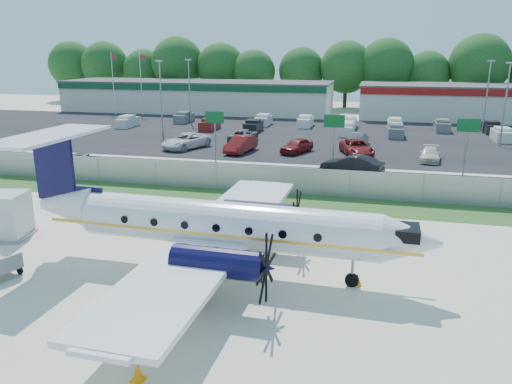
# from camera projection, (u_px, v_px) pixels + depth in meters

# --- Properties ---
(ground) EXTENTS (170.00, 170.00, 0.00)m
(ground) POSITION_uv_depth(u_px,v_px,m) (227.00, 271.00, 23.99)
(ground) COLOR beige
(ground) RESTS_ON ground
(grass_verge) EXTENTS (170.00, 4.00, 0.02)m
(grass_verge) POSITION_uv_depth(u_px,v_px,m) (276.00, 201.00, 35.21)
(grass_verge) COLOR #2D561E
(grass_verge) RESTS_ON ground
(access_road) EXTENTS (170.00, 8.00, 0.02)m
(access_road) POSITION_uv_depth(u_px,v_px,m) (292.00, 177.00, 41.76)
(access_road) COLOR black
(access_road) RESTS_ON ground
(parking_lot) EXTENTS (170.00, 32.00, 0.02)m
(parking_lot) POSITION_uv_depth(u_px,v_px,m) (320.00, 137.00, 61.40)
(parking_lot) COLOR black
(parking_lot) RESTS_ON ground
(perimeter_fence) EXTENTS (120.00, 0.06, 1.99)m
(perimeter_fence) POSITION_uv_depth(u_px,v_px,m) (281.00, 180.00, 36.81)
(perimeter_fence) COLOR gray
(perimeter_fence) RESTS_ON ground
(building_west) EXTENTS (46.40, 12.40, 5.24)m
(building_west) POSITION_uv_depth(u_px,v_px,m) (197.00, 96.00, 86.64)
(building_west) COLOR silver
(building_west) RESTS_ON ground
(building_east) EXTENTS (44.40, 12.40, 5.24)m
(building_east) POSITION_uv_depth(u_px,v_px,m) (509.00, 103.00, 75.41)
(building_east) COLOR silver
(building_east) RESTS_ON ground
(sign_left) EXTENTS (1.80, 0.26, 5.00)m
(sign_left) POSITION_uv_depth(u_px,v_px,m) (215.00, 125.00, 46.23)
(sign_left) COLOR gray
(sign_left) RESTS_ON ground
(sign_mid) EXTENTS (1.80, 0.26, 5.00)m
(sign_mid) POSITION_uv_depth(u_px,v_px,m) (334.00, 129.00, 43.76)
(sign_mid) COLOR gray
(sign_mid) RESTS_ON ground
(sign_right) EXTENTS (1.80, 0.26, 5.00)m
(sign_right) POSITION_uv_depth(u_px,v_px,m) (468.00, 133.00, 41.29)
(sign_right) COLOR gray
(sign_right) RESTS_ON ground
(flagpole_west) EXTENTS (1.06, 0.12, 10.00)m
(flagpole_west) POSITION_uv_depth(u_px,v_px,m) (113.00, 80.00, 81.97)
(flagpole_west) COLOR silver
(flagpole_west) RESTS_ON ground
(flagpole_east) EXTENTS (1.06, 0.12, 10.00)m
(flagpole_east) POSITION_uv_depth(u_px,v_px,m) (141.00, 80.00, 80.85)
(flagpole_east) COLOR silver
(flagpole_east) RESTS_ON ground
(light_pole_nw) EXTENTS (0.90, 0.35, 9.09)m
(light_pole_nw) POSITION_uv_depth(u_px,v_px,m) (161.00, 92.00, 62.60)
(light_pole_nw) COLOR gray
(light_pole_nw) RESTS_ON ground
(light_pole_ne) EXTENTS (0.90, 0.35, 9.09)m
(light_pole_ne) POSITION_uv_depth(u_px,v_px,m) (506.00, 99.00, 53.62)
(light_pole_ne) COLOR gray
(light_pole_ne) RESTS_ON ground
(light_pole_sw) EXTENTS (0.90, 0.35, 9.09)m
(light_pole_sw) POSITION_uv_depth(u_px,v_px,m) (189.00, 87.00, 71.96)
(light_pole_sw) COLOR gray
(light_pole_sw) RESTS_ON ground
(light_pole_se) EXTENTS (0.90, 0.35, 9.09)m
(light_pole_se) POSITION_uv_depth(u_px,v_px,m) (487.00, 92.00, 62.97)
(light_pole_se) COLOR gray
(light_pole_se) RESTS_ON ground
(tree_line) EXTENTS (112.00, 6.00, 14.00)m
(tree_line) POSITION_uv_depth(u_px,v_px,m) (341.00, 107.00, 93.21)
(tree_line) COLOR #194C16
(tree_line) RESTS_ON ground
(aircraft) EXTENTS (20.13, 19.88, 6.26)m
(aircraft) POSITION_uv_depth(u_px,v_px,m) (218.00, 224.00, 23.33)
(aircraft) COLOR silver
(aircraft) RESTS_ON ground
(service_container) EXTENTS (2.70, 2.70, 2.57)m
(service_container) POSITION_uv_depth(u_px,v_px,m) (6.00, 217.00, 28.05)
(service_container) COLOR silver
(service_container) RESTS_ON ground
(cone_nose) EXTENTS (0.39, 0.39, 0.55)m
(cone_nose) POSITION_uv_depth(u_px,v_px,m) (358.00, 279.00, 22.53)
(cone_nose) COLOR orange
(cone_nose) RESTS_ON ground
(cone_port_wing) EXTENTS (0.43, 0.43, 0.61)m
(cone_port_wing) POSITION_uv_depth(u_px,v_px,m) (138.00, 372.00, 15.96)
(cone_port_wing) COLOR orange
(cone_port_wing) RESTS_ON ground
(cone_starboard_wing) EXTENTS (0.43, 0.43, 0.61)m
(cone_starboard_wing) POSITION_uv_depth(u_px,v_px,m) (178.00, 217.00, 30.95)
(cone_starboard_wing) COLOR orange
(cone_starboard_wing) RESTS_ON ground
(road_car_west) EXTENTS (6.03, 3.98, 1.54)m
(road_car_west) POSITION_uv_depth(u_px,v_px,m) (90.00, 170.00, 44.18)
(road_car_west) COLOR #595B5E
(road_car_west) RESTS_ON ground
(road_car_mid) EXTENTS (5.52, 3.08, 1.72)m
(road_car_mid) POSITION_uv_depth(u_px,v_px,m) (351.00, 175.00, 42.38)
(road_car_mid) COLOR black
(road_car_mid) RESTS_ON ground
(parked_car_a) EXTENTS (4.78, 6.48, 1.64)m
(parked_car_a) POSITION_uv_depth(u_px,v_px,m) (186.00, 148.00, 54.13)
(parked_car_a) COLOR silver
(parked_car_a) RESTS_ON ground
(parked_car_b) EXTENTS (2.57, 5.31, 1.68)m
(parked_car_b) POSITION_uv_depth(u_px,v_px,m) (241.00, 152.00, 52.03)
(parked_car_b) COLOR maroon
(parked_car_b) RESTS_ON ground
(parked_car_c) EXTENTS (3.37, 4.82, 1.52)m
(parked_car_c) POSITION_uv_depth(u_px,v_px,m) (297.00, 153.00, 51.71)
(parked_car_c) COLOR maroon
(parked_car_c) RESTS_ON ground
(parked_car_d) EXTENTS (4.09, 6.17, 1.57)m
(parked_car_d) POSITION_uv_depth(u_px,v_px,m) (356.00, 155.00, 50.56)
(parked_car_d) COLOR maroon
(parked_car_d) RESTS_ON ground
(parked_car_e) EXTENTS (2.31, 4.64, 1.29)m
(parked_car_e) POSITION_uv_depth(u_px,v_px,m) (429.00, 161.00, 47.92)
(parked_car_e) COLOR beige
(parked_car_e) RESTS_ON ground
(parked_car_f) EXTENTS (2.67, 5.57, 1.53)m
(parked_car_f) POSITION_uv_depth(u_px,v_px,m) (243.00, 142.00, 57.97)
(parked_car_f) COLOR #595B5E
(parked_car_f) RESTS_ON ground
(parked_car_g) EXTENTS (2.34, 4.95, 1.57)m
(parked_car_g) POSITION_uv_depth(u_px,v_px,m) (357.00, 146.00, 55.31)
(parked_car_g) COLOR #595B5E
(parked_car_g) RESTS_ON ground
(far_parking_rows) EXTENTS (56.00, 10.00, 1.60)m
(far_parking_rows) POSITION_uv_depth(u_px,v_px,m) (325.00, 131.00, 66.08)
(far_parking_rows) COLOR gray
(far_parking_rows) RESTS_ON ground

